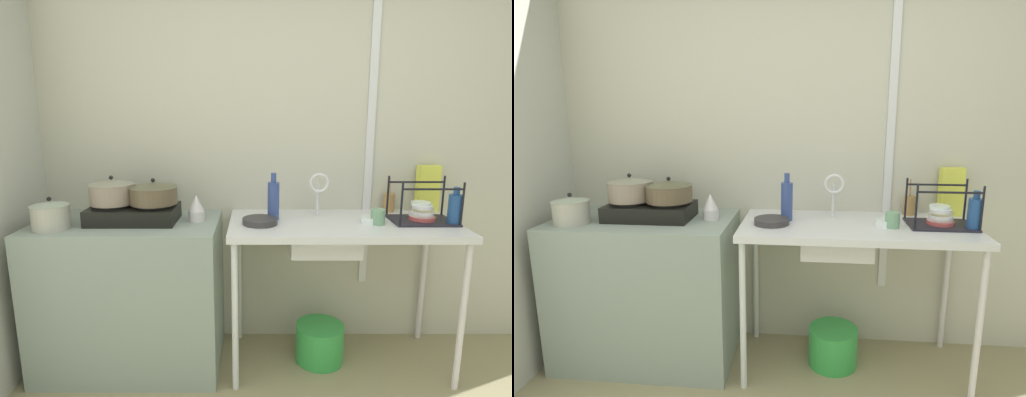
% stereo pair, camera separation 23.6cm
% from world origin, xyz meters
% --- Properties ---
extents(wall_back, '(4.42, 0.10, 2.72)m').
position_xyz_m(wall_back, '(0.00, 1.73, 1.36)').
color(wall_back, '#B7B4A2').
rests_on(wall_back, ground).
extents(wall_metal_strip, '(0.05, 0.01, 2.17)m').
position_xyz_m(wall_metal_strip, '(0.30, 1.67, 1.49)').
color(wall_metal_strip, silver).
extents(counter_concrete, '(1.08, 0.62, 0.91)m').
position_xyz_m(counter_concrete, '(-1.19, 1.37, 0.46)').
color(counter_concrete, gray).
rests_on(counter_concrete, ground).
extents(counter_sink, '(1.33, 0.62, 0.91)m').
position_xyz_m(counter_sink, '(0.08, 1.37, 0.84)').
color(counter_sink, silver).
rests_on(counter_sink, ground).
extents(stove, '(0.50, 0.30, 0.11)m').
position_xyz_m(stove, '(-1.15, 1.37, 0.97)').
color(stove, black).
rests_on(stove, counter_concrete).
extents(pot_on_left_burner, '(0.26, 0.26, 0.17)m').
position_xyz_m(pot_on_left_burner, '(-1.27, 1.37, 1.10)').
color(pot_on_left_burner, gray).
rests_on(pot_on_left_burner, stove).
extents(pot_on_right_burner, '(0.28, 0.28, 0.15)m').
position_xyz_m(pot_on_right_burner, '(-1.03, 1.37, 1.09)').
color(pot_on_right_burner, brown).
rests_on(pot_on_right_burner, stove).
extents(pot_beside_stove, '(0.21, 0.21, 0.18)m').
position_xyz_m(pot_beside_stove, '(-1.56, 1.21, 0.99)').
color(pot_beside_stove, '#A09E92').
rests_on(pot_beside_stove, counter_concrete).
extents(percolator, '(0.10, 0.10, 0.16)m').
position_xyz_m(percolator, '(-0.78, 1.38, 0.99)').
color(percolator, silver).
rests_on(percolator, counter_concrete).
extents(sink_basin, '(0.40, 0.32, 0.17)m').
position_xyz_m(sink_basin, '(-0.03, 1.33, 0.83)').
color(sink_basin, silver).
rests_on(sink_basin, counter_sink).
extents(faucet, '(0.12, 0.07, 0.28)m').
position_xyz_m(faucet, '(-0.04, 1.48, 1.10)').
color(faucet, silver).
rests_on(faucet, counter_sink).
extents(frying_pan, '(0.20, 0.20, 0.03)m').
position_xyz_m(frying_pan, '(-0.40, 1.32, 0.93)').
color(frying_pan, '#312F31').
rests_on(frying_pan, counter_sink).
extents(dish_rack, '(0.36, 0.26, 0.25)m').
position_xyz_m(dish_rack, '(0.55, 1.37, 0.96)').
color(dish_rack, black).
rests_on(dish_rack, counter_sink).
extents(cup_by_rack, '(0.08, 0.08, 0.09)m').
position_xyz_m(cup_by_rack, '(0.27, 1.31, 0.96)').
color(cup_by_rack, gray).
rests_on(cup_by_rack, counter_sink).
extents(small_bowl_on_drainboard, '(0.11, 0.11, 0.04)m').
position_xyz_m(small_bowl_on_drainboard, '(0.24, 1.34, 0.93)').
color(small_bowl_on_drainboard, white).
rests_on(small_bowl_on_drainboard, counter_sink).
extents(bottle_by_sink, '(0.07, 0.07, 0.28)m').
position_xyz_m(bottle_by_sink, '(-0.32, 1.42, 1.03)').
color(bottle_by_sink, navy).
rests_on(bottle_by_sink, counter_sink).
extents(bottle_by_rack, '(0.08, 0.08, 0.22)m').
position_xyz_m(bottle_by_rack, '(0.71, 1.30, 1.01)').
color(bottle_by_rack, navy).
rests_on(bottle_by_rack, counter_sink).
extents(cereal_box, '(0.15, 0.08, 0.30)m').
position_xyz_m(cereal_box, '(0.68, 1.63, 1.07)').
color(cereal_box, '#D8DC47').
rests_on(cereal_box, counter_sink).
extents(utensil_jar, '(0.07, 0.07, 0.23)m').
position_xyz_m(utensil_jar, '(0.44, 1.62, 0.98)').
color(utensil_jar, olive).
rests_on(utensil_jar, counter_sink).
extents(bucket_on_floor, '(0.30, 0.30, 0.24)m').
position_xyz_m(bucket_on_floor, '(-0.03, 1.37, 0.12)').
color(bucket_on_floor, green).
rests_on(bucket_on_floor, ground).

